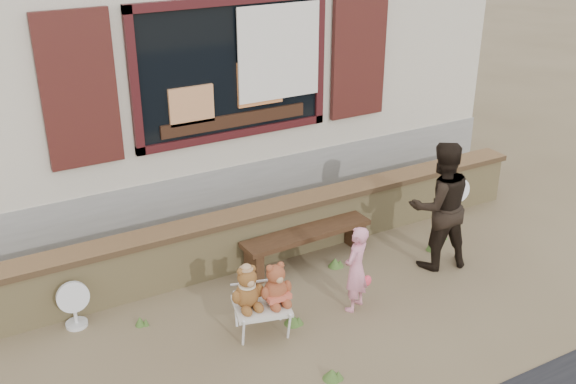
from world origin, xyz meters
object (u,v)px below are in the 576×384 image
folding_chair (262,307)px  teddy_bear_right (275,283)px  teddy_bear_left (247,286)px  child (356,269)px  adult (440,206)px  bench (307,239)px

folding_chair → teddy_bear_right: 0.29m
folding_chair → teddy_bear_left: 0.29m
teddy_bear_right → child: size_ratio=0.47×
adult → teddy_bear_left: bearing=16.7°
teddy_bear_left → adult: 2.51m
folding_chair → teddy_bear_left: (-0.14, 0.04, 0.26)m
teddy_bear_right → adult: 2.24m
bench → adult: 1.56m
child → teddy_bear_right: bearing=-32.5°
adult → child: bearing=25.4°
teddy_bear_left → child: (1.17, -0.13, -0.08)m
folding_chair → child: bearing=9.5°
folding_chair → child: child is taller
teddy_bear_left → bench: bearing=52.1°
folding_chair → adult: bearing=19.4°
folding_chair → teddy_bear_right: (0.14, -0.04, 0.25)m
bench → teddy_bear_right: 1.40m
bench → teddy_bear_left: 1.55m
teddy_bear_left → adult: bearing=18.4°
folding_chair → teddy_bear_right: bearing=-0.0°
bench → child: bearing=-94.5°
teddy_bear_right → child: bearing=11.0°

